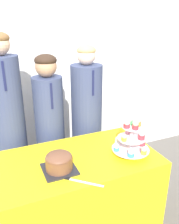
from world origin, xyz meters
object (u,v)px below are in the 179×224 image
student_0 (11,134)px  student_1 (51,135)px  round_cake (59,161)px  cupcake_stand (131,138)px  student_2 (87,128)px  cake_knife (71,179)px

student_0 → student_1: 0.35m
round_cake → cupcake_stand: bearing=-1.8°
student_0 → student_2: bearing=0.0°
round_cake → student_1: bearing=80.8°
cupcake_stand → student_2: 0.69m
cake_knife → student_1: bearing=126.9°
student_0 → student_2: (0.70, 0.00, -0.07)m
round_cake → cake_knife: bearing=-74.4°
student_0 → cake_knife: bearing=-70.2°
cake_knife → student_0: (-0.28, 0.77, 0.01)m
round_cake → student_2: size_ratio=0.15×
cake_knife → student_1: 0.77m
round_cake → cupcake_stand: size_ratio=0.75×
student_0 → student_1: size_ratio=1.13×
cupcake_stand → student_1: size_ratio=0.20×
cake_knife → cupcake_stand: cupcake_stand is taller
student_1 → student_2: bearing=0.0°
round_cake → student_2: bearing=53.9°
cupcake_stand → student_1: 0.81m
student_1 → student_0: bearing=180.0°
round_cake → student_2: (0.46, 0.64, -0.12)m
round_cake → cake_knife: round_cake is taller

